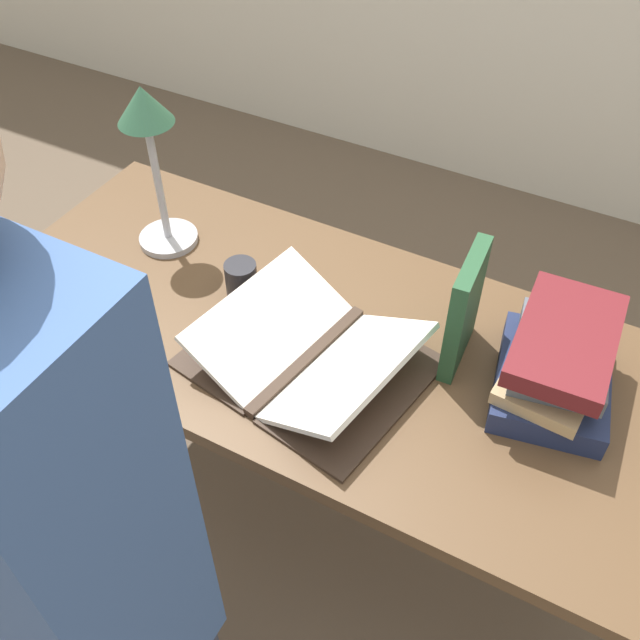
{
  "coord_description": "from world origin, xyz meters",
  "views": [
    {
      "loc": [
        0.48,
        -0.92,
        1.83
      ],
      "look_at": [
        0.0,
        -0.03,
        0.81
      ],
      "focal_mm": 40.0,
      "sensor_mm": 36.0,
      "label": 1
    }
  ],
  "objects": [
    {
      "name": "ground_plane",
      "position": [
        0.0,
        0.0,
        0.0
      ],
      "size": [
        12.0,
        12.0,
        0.0
      ],
      "primitive_type": "plane",
      "color": "brown"
    },
    {
      "name": "reading_desk",
      "position": [
        0.0,
        0.0,
        0.64
      ],
      "size": [
        1.57,
        0.68,
        0.73
      ],
      "color": "brown",
      "rests_on": "ground_plane"
    },
    {
      "name": "open_book",
      "position": [
        0.0,
        -0.09,
        0.76
      ],
      "size": [
        0.51,
        0.44,
        0.1
      ],
      "rotation": [
        0.0,
        0.0,
        -0.18
      ],
      "color": "#38281E",
      "rests_on": "reading_desk"
    },
    {
      "name": "book_stack_tall",
      "position": [
        0.45,
        0.08,
        0.81
      ],
      "size": [
        0.26,
        0.31,
        0.17
      ],
      "color": "#1E284C",
      "rests_on": "reading_desk"
    },
    {
      "name": "book_standing_upright",
      "position": [
        0.26,
        0.08,
        0.86
      ],
      "size": [
        0.04,
        0.17,
        0.25
      ],
      "rotation": [
        0.0,
        0.0,
        0.07
      ],
      "color": "#234C2D",
      "rests_on": "reading_desk"
    },
    {
      "name": "reading_lamp",
      "position": [
        -0.49,
        0.1,
        1.01
      ],
      "size": [
        0.14,
        0.14,
        0.4
      ],
      "color": "#ADADB2",
      "rests_on": "reading_desk"
    },
    {
      "name": "coffee_mug",
      "position": [
        -0.23,
        0.03,
        0.77
      ],
      "size": [
        0.09,
        0.07,
        0.08
      ],
      "rotation": [
        0.0,
        0.0,
        5.72
      ],
      "color": "#28282D",
      "rests_on": "reading_desk"
    },
    {
      "name": "person_reader",
      "position": [
        -0.02,
        -0.72,
        0.82
      ],
      "size": [
        0.36,
        0.22,
        1.66
      ],
      "rotation": [
        0.0,
        0.0,
        3.14
      ],
      "color": "#2D3342",
      "rests_on": "ground_plane"
    }
  ]
}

